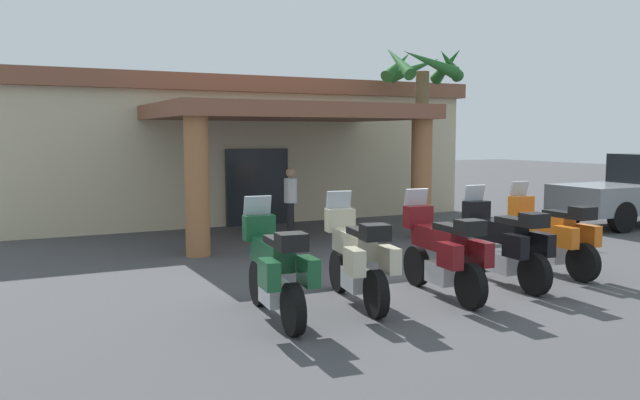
# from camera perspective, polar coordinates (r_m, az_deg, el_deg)

# --- Properties ---
(ground_plane) EXTENTS (80.00, 80.00, 0.00)m
(ground_plane) POSITION_cam_1_polar(r_m,az_deg,el_deg) (11.53, 9.73, -6.79)
(ground_plane) COLOR #424244
(motel_building) EXTENTS (14.32, 11.47, 4.07)m
(motel_building) POSITION_cam_1_polar(r_m,az_deg,el_deg) (20.99, -8.74, 4.58)
(motel_building) COLOR beige
(motel_building) RESTS_ON ground_plane
(motorcycle_green) EXTENTS (0.79, 2.21, 1.61)m
(motorcycle_green) POSITION_cam_1_polar(r_m,az_deg,el_deg) (8.79, -3.96, -6.01)
(motorcycle_green) COLOR black
(motorcycle_green) RESTS_ON ground_plane
(motorcycle_cream) EXTENTS (0.90, 2.19, 1.61)m
(motorcycle_cream) POSITION_cam_1_polar(r_m,az_deg,el_deg) (9.57, 3.27, -5.04)
(motorcycle_cream) COLOR black
(motorcycle_cream) RESTS_ON ground_plane
(motorcycle_maroon) EXTENTS (0.78, 2.21, 1.61)m
(motorcycle_maroon) POSITION_cam_1_polar(r_m,az_deg,el_deg) (10.17, 10.74, -4.49)
(motorcycle_maroon) COLOR black
(motorcycle_maroon) RESTS_ON ground_plane
(motorcycle_black) EXTENTS (0.74, 2.21, 1.61)m
(motorcycle_black) POSITION_cam_1_polar(r_m,az_deg,el_deg) (11.18, 15.85, -3.68)
(motorcycle_black) COLOR black
(motorcycle_black) RESTS_ON ground_plane
(motorcycle_orange) EXTENTS (0.73, 2.21, 1.61)m
(motorcycle_orange) POSITION_cam_1_polar(r_m,az_deg,el_deg) (12.37, 19.59, -2.90)
(motorcycle_orange) COLOR black
(motorcycle_orange) RESTS_ON ground_plane
(pedestrian) EXTENTS (0.34, 0.45, 1.68)m
(pedestrian) POSITION_cam_1_polar(r_m,az_deg,el_deg) (15.83, -2.59, 0.27)
(pedestrian) COLOR black
(pedestrian) RESTS_ON ground_plane
(palm_tree_near_portico) EXTENTS (2.29, 2.43, 5.07)m
(palm_tree_near_portico) POSITION_cam_1_polar(r_m,az_deg,el_deg) (18.76, 8.97, 9.36)
(palm_tree_near_portico) COLOR brown
(palm_tree_near_portico) RESTS_ON ground_plane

